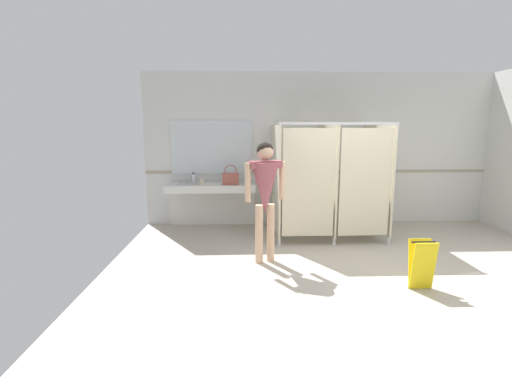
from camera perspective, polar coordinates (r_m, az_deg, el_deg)
The scene contains 11 objects.
ground_plane at distance 5.25m, azimuth 16.86°, elevation -12.51°, with size 7.12×5.98×0.10m, color #B2A899.
wall_back at distance 7.52m, azimuth 10.64°, elevation 6.52°, with size 7.12×0.12×2.97m, color silver.
wall_back_tile_band at distance 7.50m, azimuth 10.64°, elevation 3.15°, with size 7.12×0.01×0.06m, color #9E937F.
vanity_counter at distance 7.17m, azimuth -6.89°, elevation -0.36°, with size 1.68×0.59×0.98m.
mirror_panel at distance 7.28m, azimuth -6.90°, elevation 6.88°, with size 1.58×0.02×1.04m, color silver.
bathroom_stalls at distance 6.54m, azimuth 11.28°, elevation 2.12°, with size 1.89×1.51×2.00m.
person_standing at distance 5.14m, azimuth 1.43°, elevation 0.78°, with size 0.57×0.51×1.72m.
handbag at distance 6.86m, azimuth -3.96°, elevation 2.18°, with size 0.30×0.11×0.38m.
soap_dispenser at distance 7.25m, azimuth -9.68°, elevation 2.13°, with size 0.07×0.07×0.19m.
paper_cup at distance 7.02m, azimuth -8.44°, elevation 1.61°, with size 0.07×0.07×0.09m, color beige.
wet_floor_sign at distance 4.89m, azimuth 24.32°, elevation -10.16°, with size 0.28×0.19×0.60m.
Camera 1 is at (-1.66, -4.57, 1.92)m, focal length 25.79 mm.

